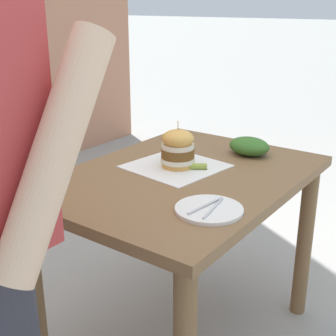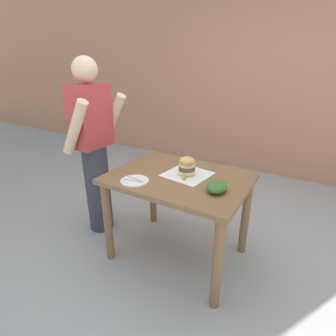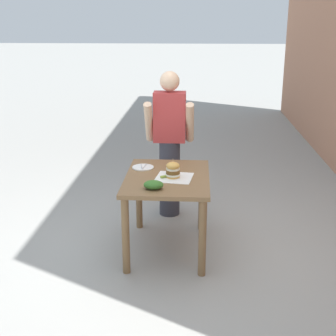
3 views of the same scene
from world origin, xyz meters
name	(u,v)px [view 1 (image 1 of 3)]	position (x,y,z in m)	size (l,w,h in m)	color
patio_table	(183,204)	(0.00, 0.00, 0.65)	(0.81, 1.10, 0.78)	brown
serving_paper	(176,166)	(0.07, -0.04, 0.78)	(0.34, 0.34, 0.00)	white
sandwich	(178,148)	(0.06, -0.04, 0.86)	(0.14, 0.14, 0.19)	gold
pickle_spear	(195,166)	(-0.02, -0.06, 0.80)	(0.02, 0.02, 0.09)	#8EA83D
side_plate_with_forks	(209,209)	(-0.27, 0.24, 0.79)	(0.22, 0.22, 0.02)	white
side_salad	(249,146)	(-0.10, -0.36, 0.82)	(0.18, 0.14, 0.08)	#386B28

